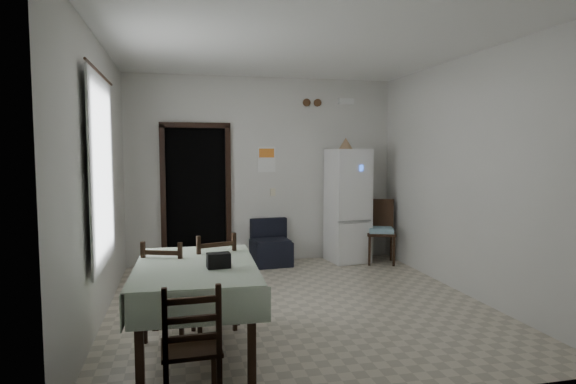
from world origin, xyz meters
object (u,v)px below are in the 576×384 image
(fridge, at_px, (348,205))
(dining_chair_near_head, at_px, (191,346))
(dining_chair_far_left, at_px, (169,288))
(navy_seat, at_px, (271,243))
(dining_table, at_px, (196,310))
(dining_chair_far_right, at_px, (211,280))
(corner_chair, at_px, (381,232))

(fridge, relative_size, dining_chair_near_head, 1.96)
(fridge, relative_size, dining_chair_far_left, 1.90)
(navy_seat, distance_m, dining_chair_far_left, 3.00)
(dining_chair_far_left, bearing_deg, fridge, -116.56)
(dining_table, relative_size, dining_chair_far_right, 1.58)
(dining_chair_far_right, bearing_deg, dining_chair_near_head, 65.33)
(fridge, height_order, dining_chair_far_left, fridge)
(fridge, xyz_separation_m, dining_chair_far_left, (-2.71, -2.61, -0.42))
(fridge, bearing_deg, dining_chair_far_right, -140.65)
(dining_chair_near_head, bearing_deg, corner_chair, -131.04)
(fridge, xyz_separation_m, dining_table, (-2.48, -3.07, -0.49))
(fridge, distance_m, dining_table, 3.98)
(corner_chair, relative_size, dining_table, 0.65)
(fridge, xyz_separation_m, navy_seat, (-1.24, 0.00, -0.54))
(corner_chair, distance_m, dining_table, 4.07)
(navy_seat, height_order, corner_chair, corner_chair)
(corner_chair, height_order, dining_table, corner_chair)
(dining_chair_far_right, relative_size, dining_chair_near_head, 1.06)
(fridge, height_order, dining_table, fridge)
(dining_chair_far_left, bearing_deg, corner_chair, -123.87)
(navy_seat, relative_size, dining_chair_far_left, 0.74)
(navy_seat, height_order, dining_chair_near_head, dining_chair_near_head)
(dining_chair_far_right, bearing_deg, dining_chair_far_left, 4.55)
(corner_chair, distance_m, dining_chair_far_left, 3.94)
(navy_seat, height_order, dining_table, dining_table)
(corner_chair, xyz_separation_m, dining_table, (-2.93, -2.82, -0.10))
(fridge, distance_m, corner_chair, 0.66)
(corner_chair, relative_size, dining_chair_far_left, 1.05)
(dining_table, xyz_separation_m, dining_chair_near_head, (-0.07, -0.91, 0.06))
(corner_chair, bearing_deg, dining_chair_far_left, -124.80)
(navy_seat, xyz_separation_m, dining_chair_near_head, (-1.31, -3.99, 0.11))
(dining_table, bearing_deg, dining_chair_far_right, 76.99)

